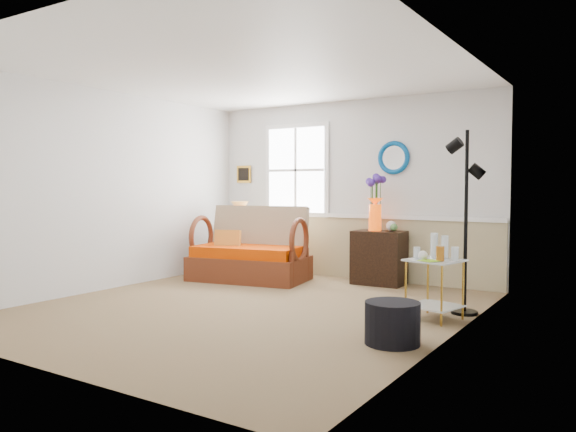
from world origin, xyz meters
The scene contains 19 objects.
floor centered at (0.00, 0.00, 0.00)m, with size 4.50×5.00×0.01m, color #836648.
ceiling centered at (0.00, 0.00, 2.60)m, with size 4.50×5.00×0.01m, color white.
walls centered at (0.00, 0.00, 1.30)m, with size 4.51×5.01×2.60m.
wainscot centered at (0.00, 2.48, 0.45)m, with size 4.46×0.02×0.90m, color tan.
chair_rail centered at (0.00, 2.47, 0.92)m, with size 4.46×0.04×0.06m, color white.
window centered at (-0.90, 2.47, 1.60)m, with size 1.14×0.06×1.44m, color white, non-canonical shape.
picture centered at (-1.92, 2.48, 1.55)m, with size 0.28×0.03×0.28m, color #B48025.
mirror centered at (0.70, 2.48, 1.75)m, with size 0.47×0.47×0.07m, color #046DB1.
loveseat centered at (-1.10, 1.51, 0.53)m, with size 1.62×0.92×1.06m, color #5A2310, non-canonical shape.
throw_pillow centered at (-1.39, 1.38, 0.53)m, with size 0.37×0.09×0.37m, color #C85F1D, non-canonical shape.
lamp_stand centered at (-1.69, 2.03, 0.32)m, with size 0.36×0.36×0.63m, color black, non-canonical shape.
table_lamp centered at (-1.66, 2.03, 0.87)m, with size 0.27×0.27×0.48m, color #CF833C, non-canonical shape.
potted_plant centered at (-1.55, 2.07, 0.79)m, with size 0.36×0.40×0.31m, color #518040.
cabinet centered at (0.61, 2.20, 0.37)m, with size 0.69×0.44×0.74m, color black, non-canonical shape.
flower_vase centered at (0.55, 2.20, 1.12)m, with size 0.22×0.22×0.76m, color #E24406, non-canonical shape.
side_table centered at (1.91, 0.59, 0.31)m, with size 0.48×0.48×0.61m, color #A37825, non-canonical shape.
tabletop_items centered at (1.92, 0.59, 0.74)m, with size 0.42×0.42×0.25m, color silver, non-canonical shape.
floor_lamp centered at (2.10, 1.01, 0.97)m, with size 0.28×0.28×1.94m, color black, non-canonical shape.
ottoman centered at (1.89, -0.47, 0.18)m, with size 0.47×0.47×0.36m, color black.
Camera 1 is at (3.69, -4.94, 1.35)m, focal length 35.00 mm.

